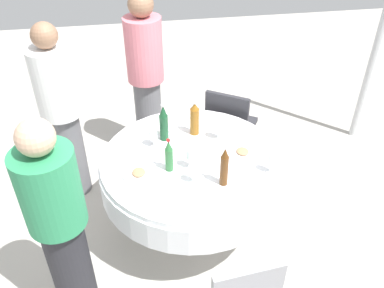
{
  "coord_description": "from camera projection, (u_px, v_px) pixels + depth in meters",
  "views": [
    {
      "loc": [
        2.35,
        -0.4,
        2.61
      ],
      "look_at": [
        0.0,
        0.0,
        0.86
      ],
      "focal_mm": 38.22,
      "sensor_mm": 36.0,
      "label": 1
    }
  ],
  "objects": [
    {
      "name": "person_right",
      "position": [
        61.0,
        113.0,
        3.36
      ],
      "size": [
        0.34,
        0.34,
        1.59
      ],
      "rotation": [
        0.0,
        0.0,
        2.56
      ],
      "color": "slate",
      "rests_on": "ground_plane"
    },
    {
      "name": "folded_napkin",
      "position": [
        167.0,
        126.0,
        3.34
      ],
      "size": [
        0.19,
        0.19,
        0.02
      ],
      "primitive_type": "cube",
      "rotation": [
        0.0,
        0.0,
        -0.13
      ],
      "color": "white",
      "rests_on": "dining_table"
    },
    {
      "name": "wine_glass_outer",
      "position": [
        218.0,
        127.0,
        3.16
      ],
      "size": [
        0.07,
        0.07,
        0.15
      ],
      "color": "white",
      "rests_on": "dining_table"
    },
    {
      "name": "tent_pole_secondary",
      "position": [
        381.0,
        30.0,
        3.86
      ],
      "size": [
        0.07,
        0.07,
        2.39
      ],
      "primitive_type": "cylinder",
      "color": "#B2B5B7",
      "rests_on": "ground_plane"
    },
    {
      "name": "plate_rear",
      "position": [
        139.0,
        174.0,
        2.86
      ],
      "size": [
        0.23,
        0.23,
        0.04
      ],
      "color": "white",
      "rests_on": "dining_table"
    },
    {
      "name": "chair_outer",
      "position": [
        229.0,
        123.0,
        3.8
      ],
      "size": [
        0.55,
        0.55,
        0.87
      ],
      "rotation": [
        0.0,
        0.0,
        0.99
      ],
      "color": "#2D2D33",
      "rests_on": "ground_plane"
    },
    {
      "name": "spoon_east",
      "position": [
        198.0,
        120.0,
        3.44
      ],
      "size": [
        0.1,
        0.16,
        0.0
      ],
      "primitive_type": "cube",
      "rotation": [
        0.0,
        0.0,
        4.18
      ],
      "color": "silver",
      "rests_on": "dining_table"
    },
    {
      "name": "bottle_dark_green_front",
      "position": [
        164.0,
        123.0,
        3.13
      ],
      "size": [
        0.07,
        0.07,
        0.31
      ],
      "color": "#194728",
      "rests_on": "dining_table"
    },
    {
      "name": "dining_table",
      "position": [
        192.0,
        173.0,
        3.11
      ],
      "size": [
        1.38,
        1.38,
        0.74
      ],
      "color": "white",
      "rests_on": "ground_plane"
    },
    {
      "name": "plate_far",
      "position": [
        242.0,
        153.0,
        3.05
      ],
      "size": [
        0.23,
        0.23,
        0.04
      ],
      "color": "white",
      "rests_on": "dining_table"
    },
    {
      "name": "bottle_green_right",
      "position": [
        169.0,
        156.0,
        2.84
      ],
      "size": [
        0.06,
        0.06,
        0.26
      ],
      "color": "#2D6B38",
      "rests_on": "dining_table"
    },
    {
      "name": "spoon_right",
      "position": [
        184.0,
        150.0,
        3.09
      ],
      "size": [
        0.14,
        0.13,
        0.0
      ],
      "primitive_type": "cube",
      "rotation": [
        0.0,
        0.0,
        3.88
      ],
      "color": "silver",
      "rests_on": "dining_table"
    },
    {
      "name": "bottle_amber_east",
      "position": [
        195.0,
        119.0,
        3.2
      ],
      "size": [
        0.07,
        0.07,
        0.29
      ],
      "color": "#8C5619",
      "rests_on": "dining_table"
    },
    {
      "name": "person_east",
      "position": [
        60.0,
        226.0,
        2.4
      ],
      "size": [
        0.34,
        0.34,
        1.54
      ],
      "rotation": [
        0.0,
        0.0,
        3.73
      ],
      "color": "#26262B",
      "rests_on": "ground_plane"
    },
    {
      "name": "wine_glass_near",
      "position": [
        272.0,
        159.0,
        2.83
      ],
      "size": [
        0.06,
        0.06,
        0.15
      ],
      "color": "white",
      "rests_on": "dining_table"
    },
    {
      "name": "wine_glass_mid",
      "position": [
        153.0,
        135.0,
        3.09
      ],
      "size": [
        0.07,
        0.07,
        0.14
      ],
      "color": "white",
      "rests_on": "dining_table"
    },
    {
      "name": "bottle_brown_near",
      "position": [
        224.0,
        167.0,
        2.71
      ],
      "size": [
        0.06,
        0.06,
        0.31
      ],
      "color": "#593314",
      "rests_on": "dining_table"
    },
    {
      "name": "ground_plane",
      "position": [
        192.0,
        226.0,
        3.47
      ],
      "size": [
        10.0,
        10.0,
        0.0
      ],
      "primitive_type": "plane",
      "color": "#B7B2A8"
    },
    {
      "name": "wine_glass_left",
      "position": [
        193.0,
        171.0,
        2.75
      ],
      "size": [
        0.06,
        0.06,
        0.14
      ],
      "color": "white",
      "rests_on": "dining_table"
    },
    {
      "name": "person_front",
      "position": [
        146.0,
        76.0,
        3.83
      ],
      "size": [
        0.34,
        0.34,
        1.64
      ],
      "rotation": [
        0.0,
        0.0,
        1.78
      ],
      "color": "slate",
      "rests_on": "ground_plane"
    },
    {
      "name": "wine_glass_far",
      "position": [
        191.0,
        155.0,
        2.87
      ],
      "size": [
        0.07,
        0.07,
        0.16
      ],
      "color": "white",
      "rests_on": "dining_table"
    },
    {
      "name": "knife_near",
      "position": [
        165.0,
        197.0,
        2.68
      ],
      "size": [
        0.14,
        0.14,
        0.0
      ],
      "primitive_type": "cube",
      "rotation": [
        0.0,
        0.0,
        2.33
      ],
      "color": "silver",
      "rests_on": "dining_table"
    }
  ]
}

